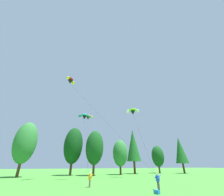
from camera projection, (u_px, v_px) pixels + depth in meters
treeline_tree_c at (25, 142)px, 34.32m from camera, size 5.16×5.16×12.43m
treeline_tree_d at (73, 145)px, 40.02m from camera, size 5.17×5.17×12.50m
treeline_tree_e at (95, 147)px, 39.21m from camera, size 4.90×4.90×11.48m
treeline_tree_f at (120, 153)px, 42.16m from camera, size 4.37×4.37×9.50m
treeline_tree_g at (133, 145)px, 47.69m from camera, size 4.61×4.61×13.69m
treeline_tree_h at (158, 156)px, 49.29m from camera, size 4.15×4.15×8.72m
treeline_tree_i at (180, 150)px, 48.87m from camera, size 4.13×4.13×11.48m
kite_flyer_near at (90, 178)px, 17.98m from camera, size 0.72×0.73×1.69m
kite_flyer_mid at (158, 180)px, 16.22m from camera, size 0.62×0.65×1.69m
parafoil_kite_high_orange at (88, 117)px, 43.11m from camera, size 3.85×22.29×14.91m
parafoil_kite_mid_red_yellow at (71, 81)px, 33.55m from camera, size 12.34×15.62×19.93m
parafoil_kite_far_teal at (84, 116)px, 30.40m from camera, size 2.81×9.73×11.03m
parafoil_kite_low_lime_white at (133, 111)px, 36.86m from camera, size 7.14×16.70×14.51m
picnic_cooler at (157, 192)px, 13.66m from camera, size 0.54×0.62×0.34m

